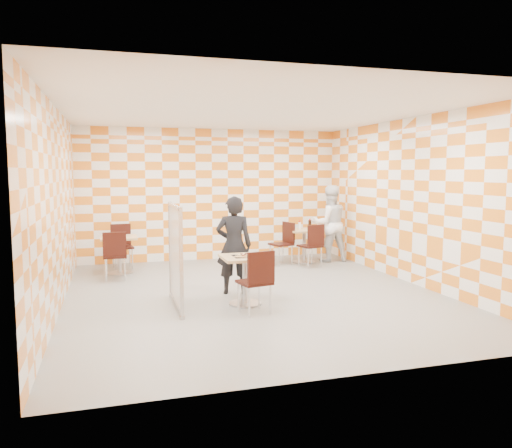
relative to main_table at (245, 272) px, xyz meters
The scene contains 15 objects.
room_shell 1.54m from the main_table, 75.03° to the left, with size 7.00×7.00×7.00m.
main_table is the anchor object (origin of this frame).
second_table 3.74m from the main_table, 54.49° to the left, with size 0.70×0.70×0.75m.
empty_table 3.43m from the main_table, 121.86° to the left, with size 0.70×0.70×0.75m.
chair_main_front 0.59m from the main_table, 87.38° to the right, with size 0.50×0.51×0.92m.
chair_second_front 3.26m from the main_table, 49.02° to the left, with size 0.51×0.52×0.92m.
chair_second_side 3.44m from the main_table, 60.52° to the left, with size 0.53×0.52×0.92m.
chair_empty_near 2.97m from the main_table, 129.67° to the left, with size 0.43×0.44×0.92m.
chair_empty_far 3.97m from the main_table, 116.13° to the left, with size 0.47×0.48×0.92m.
partition 1.08m from the main_table, behind, with size 0.08×1.38×1.55m.
man_dark 0.79m from the main_table, 89.81° to the left, with size 0.59×0.39×1.63m, color black.
man_white 4.17m from the main_table, 47.71° to the left, with size 0.84×0.65×1.73m, color white.
pizza_on_foil 0.26m from the main_table, 90.13° to the right, with size 0.40×0.40×0.04m.
sport_bottle 3.74m from the main_table, 56.05° to the left, with size 0.06×0.06×0.20m.
soda_bottle 3.88m from the main_table, 53.04° to the left, with size 0.07×0.07×0.23m.
Camera 1 is at (-2.22, -7.83, 2.03)m, focal length 35.00 mm.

